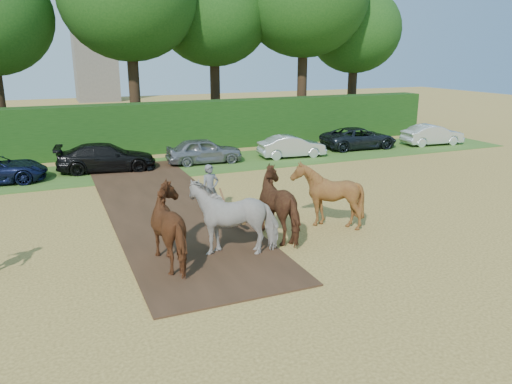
# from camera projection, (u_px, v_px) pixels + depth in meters

# --- Properties ---
(ground) EXTENTS (120.00, 120.00, 0.00)m
(ground) POSITION_uv_depth(u_px,v_px,m) (170.00, 287.00, 13.09)
(ground) COLOR gold
(ground) RESTS_ON ground
(earth_strip) EXTENTS (4.50, 17.00, 0.05)m
(earth_strip) POSITION_uv_depth(u_px,v_px,m) (166.00, 207.00, 19.85)
(earth_strip) COLOR #472D1C
(earth_strip) RESTS_ON ground
(grass_verge) EXTENTS (50.00, 5.00, 0.03)m
(grass_verge) POSITION_uv_depth(u_px,v_px,m) (105.00, 173.00, 25.50)
(grass_verge) COLOR #38601E
(grass_verge) RESTS_ON ground
(hedgerow) EXTENTS (46.00, 1.60, 3.00)m
(hedgerow) POSITION_uv_depth(u_px,v_px,m) (94.00, 131.00, 29.08)
(hedgerow) COLOR #14380F
(hedgerow) RESTS_ON ground
(plough_team) EXTENTS (7.52, 5.88, 2.27)m
(plough_team) POSITION_uv_depth(u_px,v_px,m) (258.00, 209.00, 15.93)
(plough_team) COLOR brown
(plough_team) RESTS_ON ground
(parked_cars) EXTENTS (40.47, 3.20, 1.49)m
(parked_cars) POSITION_uv_depth(u_px,v_px,m) (156.00, 155.00, 26.41)
(parked_cars) COLOR #A9ADB0
(parked_cars) RESTS_ON ground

